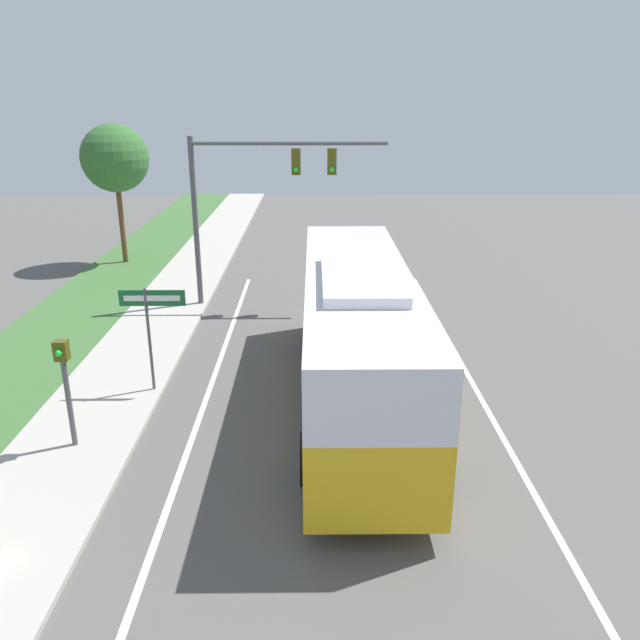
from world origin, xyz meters
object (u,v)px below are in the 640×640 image
Objects in this scene: pedestrian_signal at (65,376)px; street_sign at (151,318)px; signal_gantry at (254,186)px; bus at (357,329)px.

pedestrian_signal is 3.07m from street_sign.
pedestrian_signal is (-3.24, -10.23, -2.67)m from signal_gantry.
street_sign is at bearing 172.99° from bus.
bus is at bearing -7.01° from street_sign.
bus is 6.77m from pedestrian_signal.
bus is at bearing -68.54° from signal_gantry.
signal_gantry is 11.06m from pedestrian_signal.
street_sign is (-5.23, 0.64, 0.07)m from bus.
street_sign is at bearing 67.29° from pedestrian_signal.
pedestrian_signal is at bearing -112.71° from street_sign.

